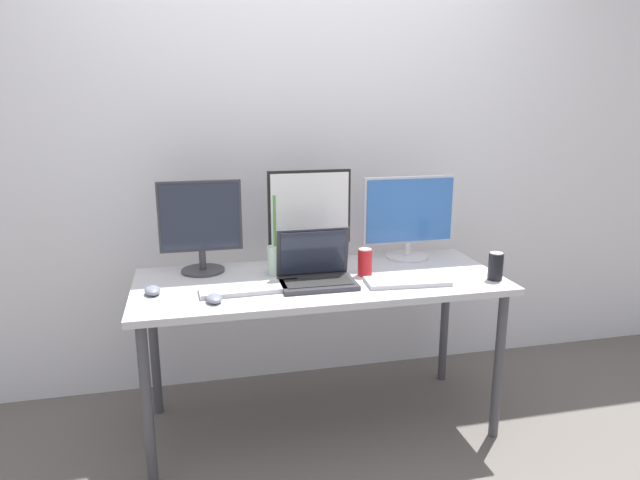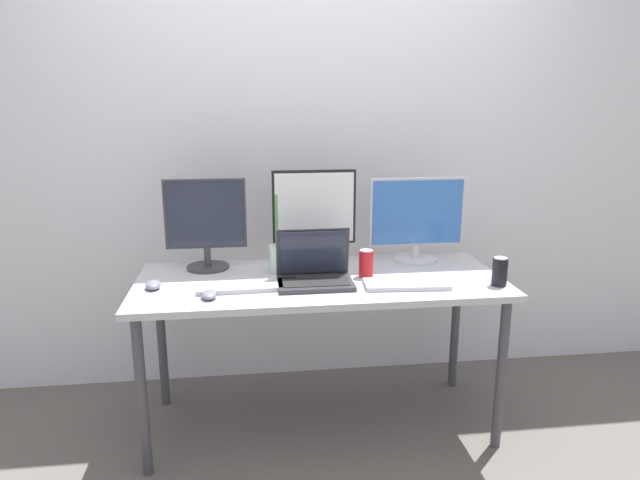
# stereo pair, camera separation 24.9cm
# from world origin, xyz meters

# --- Properties ---
(ground_plane) EXTENTS (16.00, 16.00, 0.00)m
(ground_plane) POSITION_xyz_m (0.00, 0.00, 0.00)
(ground_plane) COLOR #5B5651
(wall_back) EXTENTS (7.00, 0.08, 2.60)m
(wall_back) POSITION_xyz_m (0.00, 0.59, 1.30)
(wall_back) COLOR silver
(wall_back) RESTS_ON ground
(work_desk) EXTENTS (1.65, 0.69, 0.74)m
(work_desk) POSITION_xyz_m (0.00, 0.00, 0.67)
(work_desk) COLOR #424247
(work_desk) RESTS_ON ground
(monitor_left) EXTENTS (0.38, 0.20, 0.43)m
(monitor_left) POSITION_xyz_m (-0.52, 0.22, 0.97)
(monitor_left) COLOR #38383D
(monitor_left) RESTS_ON work_desk
(monitor_center) EXTENTS (0.40, 0.21, 0.47)m
(monitor_center) POSITION_xyz_m (0.00, 0.22, 0.99)
(monitor_center) COLOR black
(monitor_center) RESTS_ON work_desk
(monitor_right) EXTENTS (0.48, 0.22, 0.42)m
(monitor_right) POSITION_xyz_m (0.51, 0.23, 0.96)
(monitor_right) COLOR silver
(monitor_right) RESTS_ON work_desk
(laptop_silver) EXTENTS (0.33, 0.23, 0.24)m
(laptop_silver) POSITION_xyz_m (-0.03, -0.06, 0.80)
(laptop_silver) COLOR #2D2D33
(laptop_silver) RESTS_ON work_desk
(keyboard_main) EXTENTS (0.38, 0.17, 0.02)m
(keyboard_main) POSITION_xyz_m (0.36, -0.16, 0.75)
(keyboard_main) COLOR #B2B2B7
(keyboard_main) RESTS_ON work_desk
(keyboard_aux) EXTENTS (0.44, 0.15, 0.02)m
(keyboard_aux) POSITION_xyz_m (-0.33, -0.10, 0.75)
(keyboard_aux) COLOR #B2B2B7
(keyboard_aux) RESTS_ON work_desk
(mouse_by_keyboard) EXTENTS (0.08, 0.11, 0.03)m
(mouse_by_keyboard) POSITION_xyz_m (-0.73, -0.05, 0.76)
(mouse_by_keyboard) COLOR slate
(mouse_by_keyboard) RESTS_ON work_desk
(mouse_by_laptop) EXTENTS (0.07, 0.10, 0.03)m
(mouse_by_laptop) POSITION_xyz_m (-0.48, -0.21, 0.76)
(mouse_by_laptop) COLOR slate
(mouse_by_laptop) RESTS_ON work_desk
(soda_can_near_keyboard) EXTENTS (0.07, 0.07, 0.13)m
(soda_can_near_keyboard) POSITION_xyz_m (0.21, -0.00, 0.80)
(soda_can_near_keyboard) COLOR red
(soda_can_near_keyboard) RESTS_ON work_desk
(soda_can_by_laptop) EXTENTS (0.07, 0.07, 0.13)m
(soda_can_by_laptop) POSITION_xyz_m (0.76, -0.20, 0.80)
(soda_can_by_laptop) COLOR black
(soda_can_by_laptop) RESTS_ON work_desk
(bamboo_vase) EXTENTS (0.07, 0.07, 0.37)m
(bamboo_vase) POSITION_xyz_m (-0.19, 0.11, 0.82)
(bamboo_vase) COLOR #B2D1B7
(bamboo_vase) RESTS_ON work_desk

